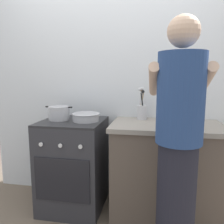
% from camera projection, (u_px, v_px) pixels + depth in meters
% --- Properties ---
extents(ground, '(6.00, 6.00, 0.00)m').
position_uv_depth(ground, '(105.00, 217.00, 2.17)').
color(ground, '#6B5B4C').
extents(back_wall, '(3.20, 0.10, 2.50)m').
position_uv_depth(back_wall, '(132.00, 84.00, 2.42)').
color(back_wall, silver).
rests_on(back_wall, ground).
extents(countertop, '(1.00, 0.60, 0.90)m').
position_uv_depth(countertop, '(165.00, 171.00, 2.14)').
color(countertop, brown).
rests_on(countertop, ground).
extents(stove_range, '(0.60, 0.62, 0.90)m').
position_uv_depth(stove_range, '(74.00, 164.00, 2.30)').
color(stove_range, '#2D2D33').
rests_on(stove_range, ground).
extents(pot, '(0.27, 0.21, 0.13)m').
position_uv_depth(pot, '(59.00, 113.00, 2.25)').
color(pot, '#B2B2B7').
rests_on(pot, stove_range).
extents(mixing_bowl, '(0.27, 0.27, 0.08)m').
position_uv_depth(mixing_bowl, '(86.00, 117.00, 2.20)').
color(mixing_bowl, '#B7B7BC').
rests_on(mixing_bowl, stove_range).
extents(utensil_crock, '(0.10, 0.10, 0.32)m').
position_uv_depth(utensil_crock, '(142.00, 110.00, 2.28)').
color(utensil_crock, silver).
rests_on(utensil_crock, countertop).
extents(oil_bottle, '(0.07, 0.07, 0.23)m').
position_uv_depth(oil_bottle, '(189.00, 116.00, 1.94)').
color(oil_bottle, gold).
rests_on(oil_bottle, countertop).
extents(person, '(0.41, 0.50, 1.70)m').
position_uv_depth(person, '(178.00, 148.00, 1.50)').
color(person, black).
rests_on(person, ground).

